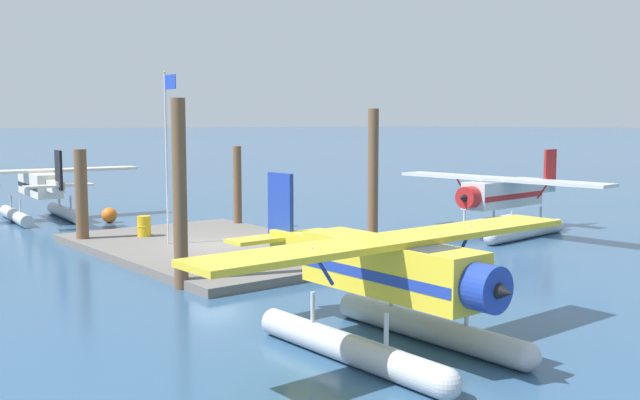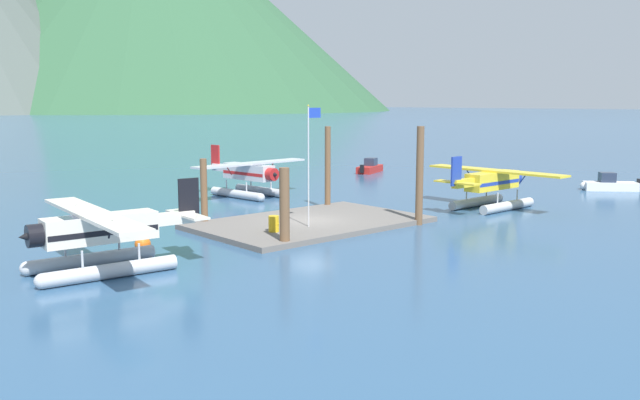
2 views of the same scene
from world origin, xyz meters
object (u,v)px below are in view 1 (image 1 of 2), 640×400
(mooring_buoy, at_px, (109,215))
(seaplane_silver_bow_right, at_px, (502,201))
(seaplane_cream_port_aft, at_px, (40,191))
(seaplane_yellow_stbd_aft, at_px, (390,283))
(flagpole, at_px, (167,139))
(fuel_drum, at_px, (144,226))

(mooring_buoy, relative_size, seaplane_silver_bow_right, 0.08)
(seaplane_cream_port_aft, bearing_deg, mooring_buoy, 37.86)
(mooring_buoy, bearing_deg, seaplane_yellow_stbd_aft, -8.07)
(flagpole, bearing_deg, seaplane_cream_port_aft, -175.44)
(fuel_drum, xyz_separation_m, seaplane_yellow_stbd_aft, (17.41, -2.12, 0.84))
(flagpole, xyz_separation_m, seaplane_yellow_stbd_aft, (14.87, -2.03, -2.95))
(seaplane_silver_bow_right, xyz_separation_m, seaplane_yellow_stbd_aft, (9.27, -15.95, 0.00))
(flagpole, relative_size, fuel_drum, 7.82)
(fuel_drum, height_order, seaplane_silver_bow_right, seaplane_silver_bow_right)
(fuel_drum, bearing_deg, mooring_buoy, 169.19)
(flagpole, xyz_separation_m, seaplane_silver_bow_right, (5.60, 13.91, -2.95))
(seaplane_yellow_stbd_aft, bearing_deg, flagpole, 172.22)
(flagpole, distance_m, seaplane_cream_port_aft, 13.18)
(fuel_drum, height_order, seaplane_cream_port_aft, seaplane_cream_port_aft)
(seaplane_cream_port_aft, bearing_deg, seaplane_silver_bow_right, 39.05)
(seaplane_silver_bow_right, bearing_deg, seaplane_cream_port_aft, -140.95)
(flagpole, distance_m, seaplane_silver_bow_right, 15.29)
(mooring_buoy, distance_m, seaplane_yellow_stbd_aft, 24.78)
(mooring_buoy, xyz_separation_m, seaplane_silver_bow_right, (15.24, 12.47, 1.18))
(flagpole, relative_size, mooring_buoy, 8.72)
(fuel_drum, relative_size, seaplane_yellow_stbd_aft, 0.08)
(seaplane_yellow_stbd_aft, bearing_deg, mooring_buoy, 171.93)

